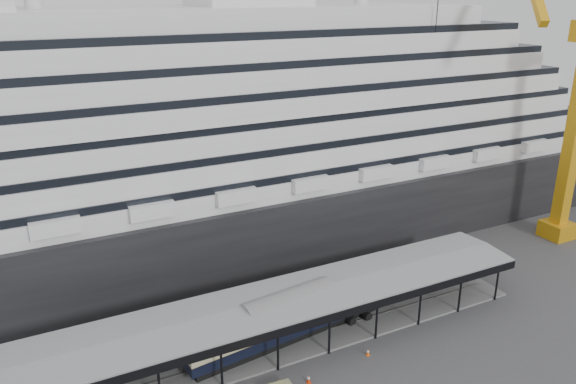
% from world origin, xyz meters
% --- Properties ---
extents(ground, '(200.00, 200.00, 0.00)m').
position_xyz_m(ground, '(0.00, 0.00, 0.00)').
color(ground, '#3E3E41').
rests_on(ground, ground).
extents(cruise_ship, '(130.00, 30.00, 43.90)m').
position_xyz_m(cruise_ship, '(0.05, 32.00, 18.35)').
color(cruise_ship, black).
rests_on(cruise_ship, ground).
extents(platform_canopy, '(56.00, 9.18, 5.30)m').
position_xyz_m(platform_canopy, '(0.00, 5.00, 2.36)').
color(platform_canopy, slate).
rests_on(platform_canopy, ground).
extents(crane_yellow, '(23.83, 18.78, 47.60)m').
position_xyz_m(crane_yellow, '(47.06, 10.54, 19.96)').
color(crane_yellow, orange).
rests_on(crane_yellow, ground).
extents(pullman_carriage, '(23.78, 5.94, 23.15)m').
position_xyz_m(pullman_carriage, '(0.35, 5.00, 2.80)').
color(pullman_carriage, black).
rests_on(pullman_carriage, ground).
extents(traffic_cone_left, '(0.40, 0.40, 0.67)m').
position_xyz_m(traffic_cone_left, '(-3.81, -1.17, 0.33)').
color(traffic_cone_left, red).
rests_on(traffic_cone_left, ground).
extents(traffic_cone_mid, '(0.51, 0.51, 0.83)m').
position_xyz_m(traffic_cone_mid, '(-1.15, -2.12, 0.41)').
color(traffic_cone_mid, red).
rests_on(traffic_cone_mid, ground).
extents(traffic_cone_right, '(0.45, 0.45, 0.75)m').
position_xyz_m(traffic_cone_right, '(6.26, -1.18, 0.37)').
color(traffic_cone_right, '#F0570D').
rests_on(traffic_cone_right, ground).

